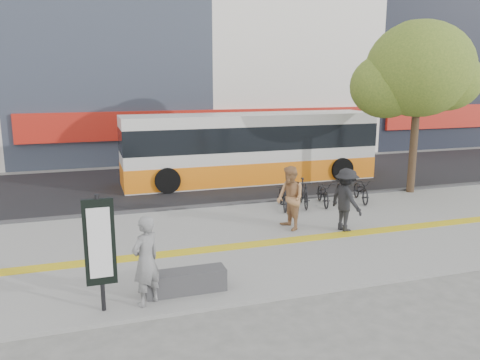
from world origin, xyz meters
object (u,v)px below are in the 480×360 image
object	(u,v)px
bus	(251,150)
pedestrian_dark	(346,200)
pedestrian_tan	(290,198)
seated_woman	(146,261)
bench	(186,281)
street_tree	(417,71)
signboard	(100,244)

from	to	relation	value
bus	pedestrian_dark	xyz separation A→B (m)	(0.32, -7.18, -0.41)
pedestrian_tan	pedestrian_dark	size ratio (longest dim) A/B	1.02
seated_woman	pedestrian_dark	distance (m)	6.50
bench	pedestrian_tan	world-z (taller)	pedestrian_tan
bench	pedestrian_dark	xyz separation A→B (m)	(5.06, 2.52, 0.66)
street_tree	bench	bearing A→B (deg)	-148.38
pedestrian_dark	signboard	bearing A→B (deg)	102.53
bench	seated_woman	size ratio (longest dim) A/B	0.92
street_tree	bus	world-z (taller)	street_tree
street_tree	pedestrian_dark	xyz separation A→B (m)	(-4.72, -3.50, -3.55)
bench	seated_woman	distance (m)	1.07
bench	street_tree	xyz separation A→B (m)	(9.78, 6.02, 4.21)
bench	signboard	bearing A→B (deg)	-169.19
pedestrian_tan	street_tree	bearing A→B (deg)	109.47
bench	bus	world-z (taller)	bus
bench	bus	bearing A→B (deg)	63.98
signboard	pedestrian_dark	xyz separation A→B (m)	(6.66, 2.83, -0.40)
bench	pedestrian_tan	distance (m)	4.81
signboard	seated_woman	distance (m)	0.90
bench	signboard	xyz separation A→B (m)	(-1.60, -0.31, 1.06)
seated_woman	pedestrian_dark	bearing A→B (deg)	170.04
street_tree	seated_woman	world-z (taller)	street_tree
bus	seated_woman	xyz separation A→B (m)	(-5.54, -9.99, -0.43)
signboard	pedestrian_tan	world-z (taller)	signboard
street_tree	pedestrian_dark	size ratio (longest dim) A/B	3.57
bench	pedestrian_dark	world-z (taller)	pedestrian_dark
pedestrian_tan	pedestrian_dark	bearing A→B (deg)	62.26
bus	bench	bearing A→B (deg)	-116.02
bus	pedestrian_tan	world-z (taller)	bus
seated_woman	bench	bearing A→B (deg)	164.38
signboard	street_tree	size ratio (longest dim) A/B	0.35
bus	pedestrian_tan	bearing A→B (deg)	-99.63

